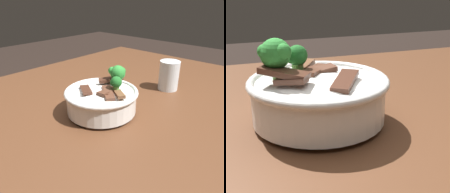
# 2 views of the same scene
# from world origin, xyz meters

# --- Properties ---
(dining_table) EXTENTS (1.44, 0.96, 0.83)m
(dining_table) POSITION_xyz_m (0.00, 0.00, 0.72)
(dining_table) COLOR #56331E
(dining_table) RESTS_ON ground
(rice_bowl) EXTENTS (0.22, 0.22, 0.14)m
(rice_bowl) POSITION_xyz_m (-0.03, -0.07, 0.88)
(rice_bowl) COLOR white
(rice_bowl) RESTS_ON dining_table
(drinking_glass) EXTENTS (0.07, 0.07, 0.11)m
(drinking_glass) POSITION_xyz_m (0.27, -0.13, 0.88)
(drinking_glass) COLOR white
(drinking_glass) RESTS_ON dining_table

